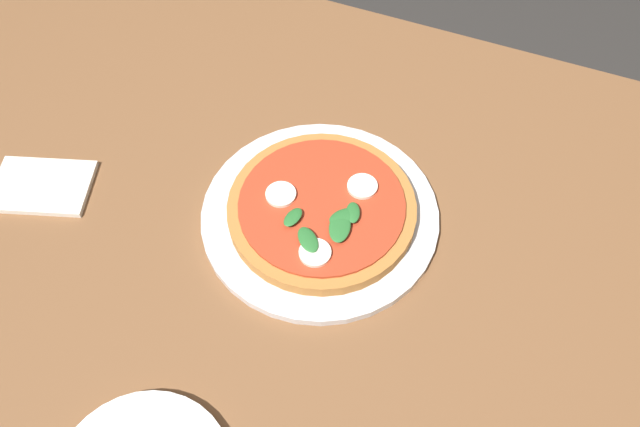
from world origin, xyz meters
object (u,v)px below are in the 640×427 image
object	(u,v)px
dining_table	(360,299)
napkin	(42,186)
pizza	(322,209)
serving_tray	(320,215)

from	to	relation	value
dining_table	napkin	bearing A→B (deg)	6.45
pizza	serving_tray	bearing A→B (deg)	-9.70
dining_table	pizza	size ratio (longest dim) A/B	6.38
napkin	dining_table	bearing A→B (deg)	-173.55
dining_table	pizza	xyz separation A→B (m)	(0.08, -0.05, 0.11)
serving_tray	pizza	bearing A→B (deg)	170.30
dining_table	napkin	size ratio (longest dim) A/B	11.90
serving_tray	napkin	distance (m)	0.38
serving_tray	napkin	xyz separation A→B (m)	(0.37, 0.10, -0.00)
pizza	napkin	distance (m)	0.38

